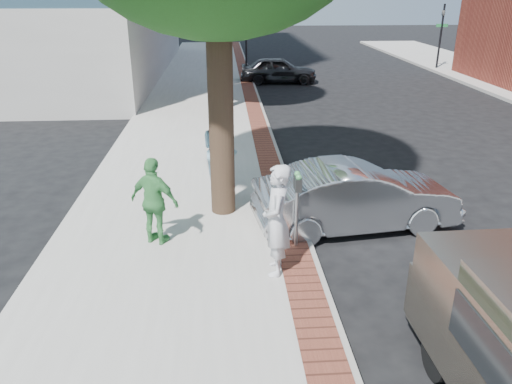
{
  "coord_description": "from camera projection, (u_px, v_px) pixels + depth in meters",
  "views": [
    {
      "loc": [
        -0.56,
        -8.15,
        4.72
      ],
      "look_at": [
        0.01,
        0.36,
        1.2
      ],
      "focal_mm": 35.0,
      "sensor_mm": 36.0,
      "label": 1
    }
  ],
  "objects": [
    {
      "name": "ground",
      "position": [
        257.0,
        258.0,
        9.35
      ],
      "size": [
        120.0,
        120.0,
        0.0
      ],
      "primitive_type": "plane",
      "color": "black",
      "rests_on": "ground"
    },
    {
      "name": "sidewalk",
      "position": [
        195.0,
        137.0,
        16.61
      ],
      "size": [
        5.0,
        60.0,
        0.15
      ],
      "primitive_type": "cube",
      "color": "#9E9991",
      "rests_on": "ground"
    },
    {
      "name": "brick_strip",
      "position": [
        261.0,
        134.0,
        16.72
      ],
      "size": [
        0.6,
        60.0,
        0.01
      ],
      "primitive_type": "cube",
      "color": "brown",
      "rests_on": "sidewalk"
    },
    {
      "name": "curb",
      "position": [
        271.0,
        136.0,
        16.77
      ],
      "size": [
        0.1,
        60.0,
        0.15
      ],
      "primitive_type": "cube",
      "color": "gray",
      "rests_on": "ground"
    },
    {
      "name": "office_base",
      "position": [
        0.0,
        39.0,
        28.07
      ],
      "size": [
        18.2,
        22.2,
        4.0
      ],
      "primitive_type": "cube",
      "color": "gray",
      "rests_on": "ground"
    },
    {
      "name": "signal_near",
      "position": [
        246.0,
        33.0,
        28.84
      ],
      "size": [
        0.7,
        0.15,
        3.8
      ],
      "color": "black",
      "rests_on": "ground"
    },
    {
      "name": "signal_far",
      "position": [
        441.0,
        32.0,
        29.56
      ],
      "size": [
        0.7,
        0.15,
        3.8
      ],
      "color": "black",
      "rests_on": "ground"
    },
    {
      "name": "parking_meter",
      "position": [
        297.0,
        194.0,
        9.12
      ],
      "size": [
        0.12,
        0.32,
        1.47
      ],
      "color": "gray",
      "rests_on": "sidewalk"
    },
    {
      "name": "person_gray",
      "position": [
        277.0,
        220.0,
        8.28
      ],
      "size": [
        0.53,
        0.75,
        1.95
      ],
      "primitive_type": "imported",
      "rotation": [
        0.0,
        0.0,
        -1.67
      ],
      "color": "silver",
      "rests_on": "sidewalk"
    },
    {
      "name": "person_officer",
      "position": [
        220.0,
        150.0,
        11.78
      ],
      "size": [
        1.14,
        1.22,
        1.99
      ],
      "primitive_type": "imported",
      "rotation": [
        0.0,
        0.0,
        2.1
      ],
      "color": "#82B2CA",
      "rests_on": "sidewalk"
    },
    {
      "name": "person_green",
      "position": [
        155.0,
        201.0,
        9.31
      ],
      "size": [
        1.08,
        0.82,
        1.71
      ],
      "primitive_type": "imported",
      "rotation": [
        0.0,
        0.0,
        2.69
      ],
      "color": "#43934C",
      "rests_on": "sidewalk"
    },
    {
      "name": "sedan_silver",
      "position": [
        356.0,
        197.0,
        10.32
      ],
      "size": [
        4.37,
        2.02,
        1.39
      ],
      "primitive_type": "imported",
      "rotation": [
        0.0,
        0.0,
        1.71
      ],
      "color": "#B4B6BB",
      "rests_on": "ground"
    },
    {
      "name": "bg_car",
      "position": [
        279.0,
        70.0,
        26.15
      ],
      "size": [
        4.05,
        1.83,
        1.35
      ],
      "primitive_type": "imported",
      "rotation": [
        0.0,
        0.0,
        1.51
      ],
      "color": "black",
      "rests_on": "ground"
    }
  ]
}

